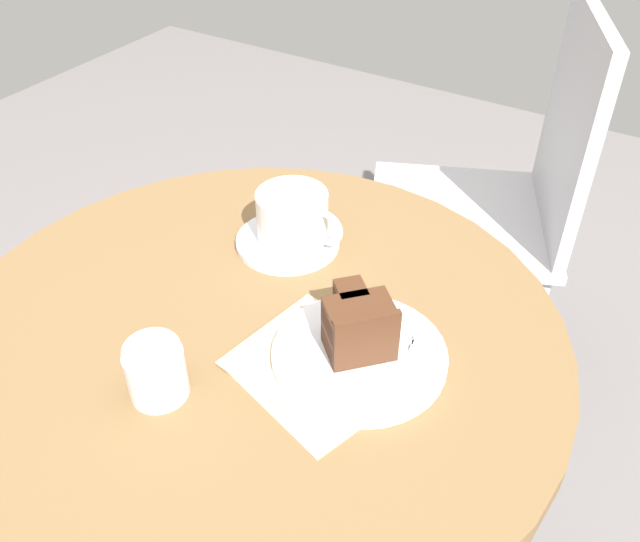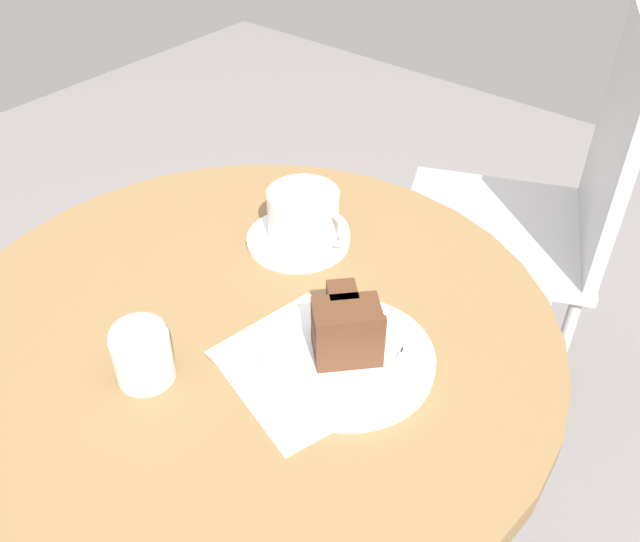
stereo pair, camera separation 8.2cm
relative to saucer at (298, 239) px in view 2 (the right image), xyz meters
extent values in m
cylinder|color=brown|center=(0.06, -0.16, -0.02)|extent=(0.75, 0.75, 0.03)
cylinder|color=silver|center=(0.06, -0.16, -0.35)|extent=(0.07, 0.07, 0.63)
cylinder|color=white|center=(0.00, 0.00, 0.00)|extent=(0.14, 0.14, 0.01)
cylinder|color=white|center=(0.00, 0.01, 0.04)|extent=(0.10, 0.10, 0.07)
cylinder|color=beige|center=(0.00, 0.01, 0.07)|extent=(0.09, 0.09, 0.00)
torus|color=white|center=(0.06, 0.01, 0.04)|extent=(0.05, 0.01, 0.05)
cube|color=silver|center=(0.03, 0.00, 0.01)|extent=(0.01, 0.08, 0.00)
ellipsoid|color=silver|center=(0.03, -0.05, 0.01)|extent=(0.02, 0.02, 0.00)
cylinder|color=white|center=(0.19, -0.14, 0.00)|extent=(0.20, 0.20, 0.01)
cube|color=#422619|center=(0.19, -0.14, 0.02)|extent=(0.09, 0.09, 0.02)
cube|color=#422619|center=(0.16, -0.11, 0.02)|extent=(0.05, 0.05, 0.02)
cube|color=#4C2B19|center=(0.19, -0.14, 0.04)|extent=(0.09, 0.09, 0.01)
cube|color=#4C2B19|center=(0.16, -0.11, 0.04)|extent=(0.05, 0.05, 0.01)
cube|color=#422619|center=(0.19, -0.14, 0.05)|extent=(0.09, 0.09, 0.02)
cube|color=#422619|center=(0.16, -0.11, 0.05)|extent=(0.05, 0.05, 0.02)
cube|color=#4C2B19|center=(0.19, -0.14, 0.07)|extent=(0.09, 0.09, 0.01)
cube|color=#4C2B19|center=(0.16, -0.11, 0.07)|extent=(0.05, 0.05, 0.01)
cube|color=#4C2B19|center=(0.20, -0.15, 0.04)|extent=(0.06, 0.06, 0.07)
cube|color=silver|center=(0.18, -0.11, 0.01)|extent=(0.11, 0.03, 0.00)
cube|color=silver|center=(0.25, -0.09, 0.01)|extent=(0.04, 0.03, 0.00)
cube|color=beige|center=(0.17, -0.17, 0.00)|extent=(0.21, 0.21, 0.00)
cube|color=beige|center=(0.15, -0.17, 0.00)|extent=(0.18, 0.18, 0.00)
cylinder|color=#BCBCC1|center=(-0.15, 0.62, -0.47)|extent=(0.02, 0.02, 0.43)
cylinder|color=#BCBCC1|center=(-0.02, 0.33, -0.47)|extent=(0.02, 0.02, 0.43)
cylinder|color=#BCBCC1|center=(0.15, 0.75, -0.47)|extent=(0.02, 0.02, 0.43)
cylinder|color=#BCBCC1|center=(0.28, 0.46, -0.47)|extent=(0.02, 0.02, 0.43)
cube|color=#BCBCC1|center=(0.06, 0.54, -0.25)|extent=(0.50, 0.50, 0.02)
cube|color=#BCBCC1|center=(0.22, 0.61, -0.03)|extent=(0.17, 0.34, 0.42)
cylinder|color=white|center=(0.03, -0.29, 0.02)|extent=(0.06, 0.06, 0.06)
ellipsoid|color=white|center=(0.03, -0.29, 0.06)|extent=(0.06, 0.06, 0.02)
camera|label=1|loc=(0.43, -0.62, 0.55)|focal=38.00mm
camera|label=2|loc=(0.50, -0.57, 0.55)|focal=38.00mm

